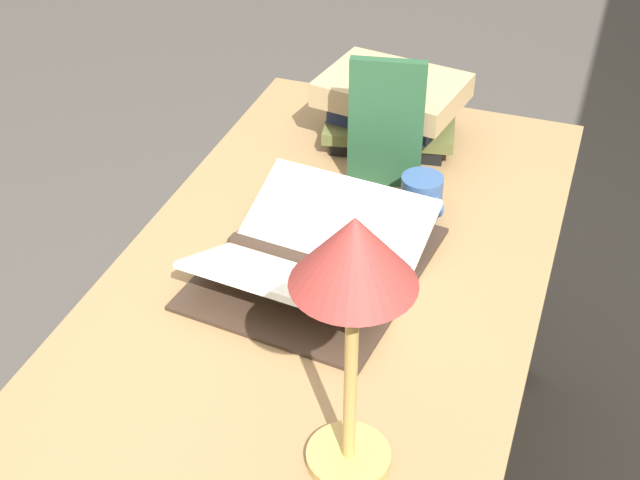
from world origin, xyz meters
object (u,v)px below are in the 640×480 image
Objects in this scene: book_standing_upright at (386,124)px; reading_lamp at (354,276)px; book_stack_tall at (391,108)px; open_book at (315,257)px; coffee_mug at (422,195)px.

book_standing_upright is 0.77m from reading_lamp.
reading_lamp is (0.73, 0.16, 0.20)m from book_standing_upright.
book_standing_upright is (0.18, 0.04, 0.06)m from book_stack_tall.
open_book is 1.44× the size of book_stack_tall.
book_standing_upright is 0.16m from coffee_mug.
open_book is 0.34m from book_standing_upright.
open_book is 1.69× the size of book_standing_upright.
coffee_mug is (0.08, 0.10, -0.10)m from book_standing_upright.
book_standing_upright reaches higher than open_book.
book_stack_tall reaches higher than open_book.
open_book is 0.50m from book_stack_tall.
book_standing_upright is 0.66× the size of reading_lamp.
coffee_mug is (0.26, 0.14, -0.04)m from book_stack_tall.
book_standing_upright is at bearing -167.76° from reading_lamp.
book_stack_tall is at bearing -151.99° from coffee_mug.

